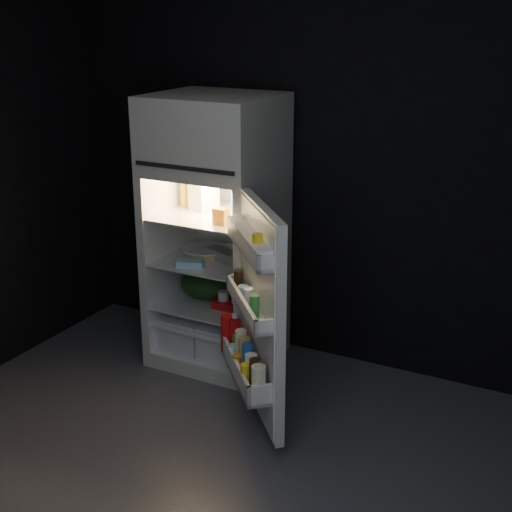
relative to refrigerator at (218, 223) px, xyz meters
The scene contains 17 objects.
floor 1.80m from the refrigerator, 59.82° to the right, with size 4.00×3.40×0.00m, color #515156.
wall_back 0.94m from the refrigerator, 26.28° to the left, with size 4.00×0.00×2.70m, color black.
refrigerator is the anchor object (origin of this frame).
fridge_door 0.95m from the refrigerator, 46.38° to the right, with size 0.62×0.66×1.22m.
milk_jug 0.22m from the refrigerator, behind, with size 0.15×0.15×0.24m, color white.
mayo_jar 0.21m from the refrigerator, 19.56° to the left, with size 0.11×0.11×0.14m, color #1F4CAA.
jam_jar 0.30m from the refrigerator, ahead, with size 0.09×0.09×0.13m, color black.
amber_bottle 0.31m from the refrigerator, behind, with size 0.07×0.07×0.22m, color #BA8D1D.
small_carton 0.29m from the refrigerator, 54.21° to the right, with size 0.09×0.07×0.10m, color #BF6C16.
egg_carton 0.22m from the refrigerator, 34.39° to the right, with size 0.27×0.10×0.07m, color gray.
pie 0.23m from the refrigerator, behind, with size 0.29×0.29×0.04m, color tan.
flat_package 0.33m from the refrigerator, 102.80° to the right, with size 0.17×0.09×0.04m, color #93D1E3.
wrapped_pkg 0.32m from the refrigerator, 18.14° to the left, with size 0.13×0.10×0.05m, color #F8F1CB.
produce_bag 0.44m from the refrigerator, 168.63° to the right, with size 0.37×0.31×0.20m, color #193815.
yogurt_tray 0.54m from the refrigerator, 35.18° to the right, with size 0.23×0.13×0.05m, color red.
small_can_red 0.53m from the refrigerator, 41.66° to the left, with size 0.06×0.06×0.09m, color red.
small_can_silver 0.54m from the refrigerator, 22.39° to the left, with size 0.08×0.08×0.09m, color silver.
Camera 1 is at (1.51, -2.49, 2.27)m, focal length 50.00 mm.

